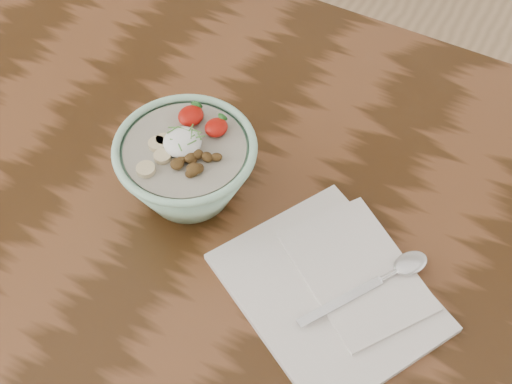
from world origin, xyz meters
TOP-DOWN VIEW (x-y plane):
  - table at (0.00, 0.00)cm, footprint 160.00×90.00cm
  - breakfast_bowl at (-0.40, -0.63)cm, footprint 18.29×18.29cm
  - napkin at (22.86, -4.93)cm, footprint 32.15×30.28cm
  - spoon at (28.58, -0.39)cm, footprint 11.76×16.97cm

SIDE VIEW (x-z plane):
  - table at x=0.00cm, z-range 28.20..103.20cm
  - napkin at x=22.86cm, z-range 74.87..76.44cm
  - spoon at x=28.58cm, z-range 76.48..77.46cm
  - breakfast_bowl at x=-0.40cm, z-range 75.14..87.26cm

